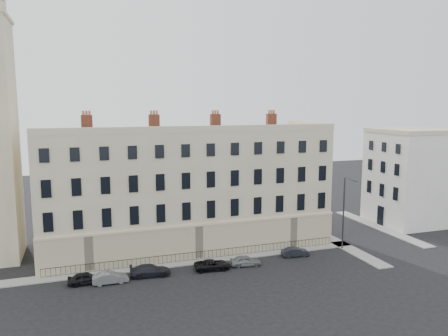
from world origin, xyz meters
The scene contains 14 objects.
ground centered at (0.00, 0.00, 0.00)m, with size 160.00×160.00×0.00m, color black.
terrace centered at (-5.97, 11.97, 7.50)m, with size 36.22×12.22×17.00m.
adjacent_building centered at (29.00, 11.00, 7.00)m, with size 10.00×10.00×14.00m, color silver.
pavement_terrace centered at (-10.00, 5.00, 0.06)m, with size 48.00×2.00×0.12m, color gray.
pavement_east_return centered at (13.00, 8.00, 0.06)m, with size 2.00×24.00×0.12m, color gray.
pavement_adjacent centered at (23.00, 10.00, 0.06)m, with size 2.00×20.00×0.12m, color gray.
railings centered at (-6.00, 5.40, 0.55)m, with size 35.00×0.04×0.96m.
car_a centered at (-19.00, 2.42, 0.61)m, with size 1.44×3.58×1.22m, color black.
car_b centered at (-16.61, 1.80, 0.60)m, with size 1.26×3.62×1.19m, color slate.
car_c centered at (-12.43, 2.38, 0.63)m, with size 1.76×4.34×1.26m, color black.
car_d centered at (-5.58, 1.98, 0.56)m, with size 1.87×4.05×1.13m, color black.
car_e centered at (-1.65, 1.91, 0.60)m, with size 1.42×3.52×1.20m, color gray.
car_f centered at (5.21, 2.89, 0.55)m, with size 1.17×3.35×1.10m, color black.
streetlamp centered at (12.29, 3.42, 5.09)m, with size 0.75×1.93×9.18m.
Camera 1 is at (-19.30, -42.38, 18.16)m, focal length 35.00 mm.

